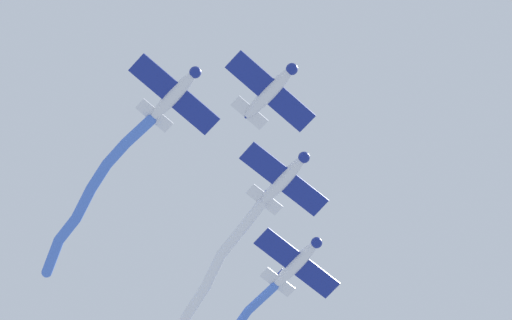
{
  "coord_description": "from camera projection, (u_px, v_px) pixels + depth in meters",
  "views": [
    {
      "loc": [
        -2.58,
        -26.35,
        3.78
      ],
      "look_at": [
        2.36,
        5.27,
        82.76
      ],
      "focal_mm": 75.08,
      "sensor_mm": 36.0,
      "label": 1
    }
  ],
  "objects": [
    {
      "name": "smoke_trail_right_wing",
      "position": [
        92.0,
        194.0,
        86.35
      ],
      "size": [
        7.91,
        15.19,
        2.11
      ],
      "color": "#4C75DB"
    },
    {
      "name": "airplane_slot",
      "position": [
        297.0,
        263.0,
        88.36
      ],
      "size": [
        7.72,
        6.22,
        2.0
      ],
      "rotation": [
        0.0,
        0.0,
        5.26
      ],
      "color": "silver"
    },
    {
      "name": "airplane_left_wing",
      "position": [
        284.0,
        179.0,
        85.86
      ],
      "size": [
        7.73,
        6.2,
        2.0
      ],
      "rotation": [
        0.0,
        0.0,
        5.26
      ],
      "color": "silver"
    },
    {
      "name": "airplane_lead",
      "position": [
        270.0,
        91.0,
        83.07
      ],
      "size": [
        7.63,
        6.3,
        2.0
      ],
      "rotation": [
        0.0,
        0.0,
        5.29
      ],
      "color": "silver"
    },
    {
      "name": "smoke_trail_left_wing",
      "position": [
        197.0,
        308.0,
        89.96
      ],
      "size": [
        7.86,
        21.69,
        2.52
      ],
      "color": "white"
    },
    {
      "name": "airplane_right_wing",
      "position": [
        174.0,
        94.0,
        83.48
      ],
      "size": [
        7.62,
        6.31,
        2.0
      ],
      "rotation": [
        0.0,
        0.0,
        5.3
      ],
      "color": "silver"
    }
  ]
}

